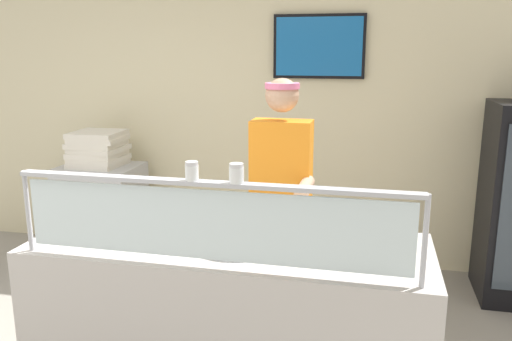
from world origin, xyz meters
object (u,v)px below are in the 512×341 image
at_px(parmesan_shaker, 192,172).
at_px(pizza_box_stack, 98,149).
at_px(pizza_tray, 237,240).
at_px(worker_figure, 282,197).
at_px(pizza_server, 242,238).
at_px(pepper_flake_shaker, 236,174).

height_order(parmesan_shaker, pizza_box_stack, parmesan_shaker).
distance_m(pizza_tray, worker_figure, 0.73).
xyz_separation_m(pizza_server, worker_figure, (0.07, 0.74, 0.02)).
height_order(parmesan_shaker, pepper_flake_shaker, pepper_flake_shaker).
bearing_deg(pepper_flake_shaker, worker_figure, 89.16).
bearing_deg(parmesan_shaker, pepper_flake_shaker, 0.00).
distance_m(pizza_server, pepper_flake_shaker, 0.51).
bearing_deg(pizza_server, pepper_flake_shaker, -86.04).
xyz_separation_m(pizza_server, pepper_flake_shaker, (0.05, -0.30, 0.41)).
height_order(pizza_tray, parmesan_shaker, parmesan_shaker).
distance_m(pizza_server, pizza_box_stack, 2.49).
xyz_separation_m(pizza_tray, pizza_server, (0.04, -0.02, 0.02)).
relative_size(pizza_server, parmesan_shaker, 3.27).
bearing_deg(worker_figure, parmesan_shaker, -101.92).
distance_m(parmesan_shaker, pizza_box_stack, 2.64).
bearing_deg(pepper_flake_shaker, parmesan_shaker, 180.00).
distance_m(parmesan_shaker, pepper_flake_shaker, 0.21).
bearing_deg(pizza_tray, pepper_flake_shaker, -74.37).
bearing_deg(pizza_box_stack, pepper_flake_shaker, -47.86).
height_order(pepper_flake_shaker, worker_figure, worker_figure).
bearing_deg(pizza_server, pizza_tray, 144.63).
distance_m(pizza_server, worker_figure, 0.75).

